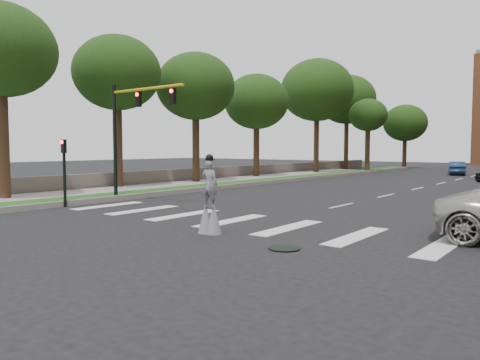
# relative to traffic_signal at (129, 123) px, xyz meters

# --- Properties ---
(ground_plane) EXTENTS (160.00, 160.00, 0.00)m
(ground_plane) POSITION_rel_traffic_signal_xyz_m (9.78, -3.00, -4.15)
(ground_plane) COLOR black
(ground_plane) RESTS_ON ground
(grass_median) EXTENTS (2.00, 60.00, 0.25)m
(grass_median) POSITION_rel_traffic_signal_xyz_m (-1.72, 17.00, -4.03)
(grass_median) COLOR #1A4915
(grass_median) RESTS_ON ground
(median_curb) EXTENTS (0.20, 60.00, 0.28)m
(median_curb) POSITION_rel_traffic_signal_xyz_m (-0.67, 17.00, -4.01)
(median_curb) COLOR gray
(median_curb) RESTS_ON ground
(sidewalk_left) EXTENTS (4.00, 60.00, 0.18)m
(sidewalk_left) POSITION_rel_traffic_signal_xyz_m (-4.72, 7.00, -4.06)
(sidewalk_left) COLOR gray
(sidewalk_left) RESTS_ON ground
(stone_wall) EXTENTS (0.50, 56.00, 1.10)m
(stone_wall) POSITION_rel_traffic_signal_xyz_m (-7.22, 19.00, -3.60)
(stone_wall) COLOR #59544D
(stone_wall) RESTS_ON ground
(manhole) EXTENTS (0.90, 0.90, 0.04)m
(manhole) POSITION_rel_traffic_signal_xyz_m (12.78, -5.00, -4.13)
(manhole) COLOR black
(manhole) RESTS_ON ground
(traffic_signal) EXTENTS (5.30, 0.23, 6.20)m
(traffic_signal) POSITION_rel_traffic_signal_xyz_m (0.00, 0.00, 0.00)
(traffic_signal) COLOR black
(traffic_signal) RESTS_ON ground
(secondary_signal) EXTENTS (0.25, 0.21, 3.23)m
(secondary_signal) POSITION_rel_traffic_signal_xyz_m (-0.52, -3.50, -2.20)
(secondary_signal) COLOR black
(secondary_signal) RESTS_ON ground
(stilt_performer) EXTENTS (0.84, 0.57, 2.63)m
(stilt_performer) POSITION_rel_traffic_signal_xyz_m (9.57, -4.50, -3.17)
(stilt_performer) COLOR #332114
(stilt_performer) RESTS_ON ground
(car_mid) EXTENTS (2.57, 4.44, 1.38)m
(car_mid) POSITION_rel_traffic_signal_xyz_m (7.94, 36.14, -3.46)
(car_mid) COLOR navy
(car_mid) RESTS_ON ground
(tree_0) EXTENTS (5.72, 5.72, 10.32)m
(tree_0) POSITION_rel_traffic_signal_xyz_m (-5.17, -4.10, 3.68)
(tree_0) COLOR #332114
(tree_0) RESTS_ON ground
(tree_1) EXTENTS (5.92, 5.92, 10.39)m
(tree_1) POSITION_rel_traffic_signal_xyz_m (-6.40, 4.24, 3.67)
(tree_1) COLOR #332114
(tree_1) RESTS_ON ground
(tree_2) EXTENTS (6.12, 6.12, 10.18)m
(tree_2) POSITION_rel_traffic_signal_xyz_m (-5.41, 10.91, 3.38)
(tree_2) COLOR #332114
(tree_2) RESTS_ON ground
(tree_3) EXTENTS (6.00, 6.00, 9.63)m
(tree_3) POSITION_rel_traffic_signal_xyz_m (-5.76, 19.52, 2.89)
(tree_3) COLOR #332114
(tree_3) RESTS_ON ground
(tree_4) EXTENTS (7.92, 7.92, 12.41)m
(tree_4) POSITION_rel_traffic_signal_xyz_m (-4.96, 29.67, 4.87)
(tree_4) COLOR #332114
(tree_4) RESTS_ON ground
(tree_5) EXTENTS (7.42, 7.42, 12.16)m
(tree_5) POSITION_rel_traffic_signal_xyz_m (-6.45, 40.46, 4.82)
(tree_5) COLOR #332114
(tree_5) RESTS_ON ground
(tree_6) EXTENTS (4.34, 4.34, 8.37)m
(tree_6) POSITION_rel_traffic_signal_xyz_m (-1.41, 35.22, 2.28)
(tree_6) COLOR #332114
(tree_6) RESTS_ON ground
(tree_7) EXTENTS (5.84, 5.84, 8.63)m
(tree_7) POSITION_rel_traffic_signal_xyz_m (-1.43, 48.09, 1.97)
(tree_7) COLOR #332114
(tree_7) RESTS_ON ground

